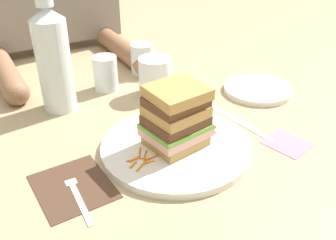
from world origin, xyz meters
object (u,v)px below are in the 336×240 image
Objects in this scene: napkin_dark at (72,185)px; empty_tumbler_1 at (106,73)px; side_plate at (258,89)px; napkin_pink at (287,143)px; empty_tumbler_0 at (142,58)px; knife at (241,122)px; main_plate at (175,147)px; sandwich at (176,117)px; water_bottle at (53,58)px; fork at (75,191)px; juice_glass at (155,78)px.

napkin_dark is 1.60× the size of empty_tumbler_1.
side_plate is 0.24m from napkin_pink.
empty_tumbler_0 is 0.48× the size of side_plate.
knife is at bearing -80.65° from empty_tumbler_0.
sandwich reaches higher than main_plate.
side_plate reaches higher than knife.
sandwich is at bearing -63.02° from water_bottle.
main_plate is 0.21m from napkin_dark.
napkin_pink is (0.36, -0.39, -0.13)m from water_bottle.
fork is 0.41m from empty_tumbler_1.
sandwich is at bearing -174.70° from knife.
napkin_dark is 1.69× the size of napkin_pink.
main_plate is at bearing 0.48° from napkin_dark.
empty_tumbler_1 reaches higher than side_plate.
sandwich reaches higher than side_plate.
juice_glass reaches higher than side_plate.
water_bottle is at bearing -162.49° from empty_tumbler_1.
juice_glass reaches higher than fork.
fork is at bearing 170.42° from napkin_pink.
sandwich is at bearing -48.17° from main_plate.
sandwich is 1.50× the size of napkin_pink.
water_bottle reaches higher than side_plate.
juice_glass is at bearing 41.67° from fork.
empty_tumbler_0 is at bearing 72.59° from sandwich.
sandwich is 0.72× the size of side_plate.
napkin_pink is at bearing -62.44° from empty_tumbler_1.
main_plate is 0.35m from water_bottle.
empty_tumbler_0 is 0.14m from empty_tumbler_1.
water_bottle is (-0.33, 0.27, 0.13)m from knife.
sandwich is 0.23m from fork.
knife is 2.34× the size of napkin_pink.
juice_glass is (0.30, 0.27, 0.04)m from fork.
knife is 0.45m from water_bottle.
main_plate is 1.49× the size of knife.
juice_glass reaches higher than napkin_pink.
juice_glass is at bearing 110.32° from napkin_pink.
empty_tumbler_1 reaches higher than knife.
empty_tumbler_1 reaches higher than main_plate.
empty_tumbler_0 is at bearing 49.16° from napkin_dark.
napkin_dark is at bearing -177.33° from knife.
sandwich is 0.41m from empty_tumbler_0.
main_plate is 3.48× the size of napkin_pink.
empty_tumbler_1 is 0.40m from side_plate.
fork is at bearing -173.60° from main_plate.
main_plate is 0.35m from side_plate.
empty_tumbler_1 reaches higher than empty_tumbler_0.
knife is 0.71× the size of water_bottle.
empty_tumbler_0 is (0.12, 0.39, -0.03)m from sandwich.
water_bottle reaches higher than napkin_dark.
water_bottle is 1.58× the size of side_plate.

